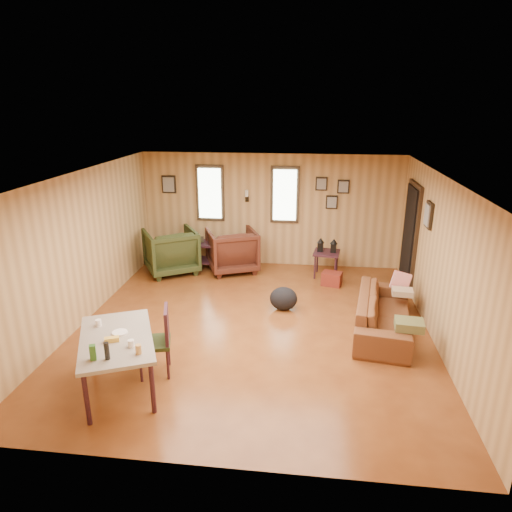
{
  "coord_description": "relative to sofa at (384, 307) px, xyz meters",
  "views": [
    {
      "loc": [
        0.84,
        -6.5,
        3.42
      ],
      "look_at": [
        0.0,
        0.4,
        1.05
      ],
      "focal_mm": 32.0,
      "sensor_mm": 36.0,
      "label": 1
    }
  ],
  "objects": [
    {
      "name": "room",
      "position": [
        -1.87,
        0.18,
        0.81
      ],
      "size": [
        5.54,
        6.04,
        2.44
      ],
      "color": "brown",
      "rests_on": "ground"
    },
    {
      "name": "sofa",
      "position": [
        0.0,
        0.0,
        0.0
      ],
      "size": [
        0.89,
        2.1,
        0.79
      ],
      "primitive_type": "imported",
      "rotation": [
        0.0,
        0.0,
        1.42
      ],
      "color": "brown",
      "rests_on": "ground"
    },
    {
      "name": "recliner_brown",
      "position": [
        -2.79,
        2.36,
        0.1
      ],
      "size": [
        1.24,
        1.2,
        0.99
      ],
      "primitive_type": "imported",
      "rotation": [
        0.0,
        0.0,
        3.54
      ],
      "color": "#492015",
      "rests_on": "ground"
    },
    {
      "name": "recliner_green",
      "position": [
        -4.04,
        2.11,
        0.11
      ],
      "size": [
        1.33,
        1.31,
        1.02
      ],
      "primitive_type": "imported",
      "rotation": [
        0.0,
        0.0,
        -2.6
      ],
      "color": "#2D3719",
      "rests_on": "ground"
    },
    {
      "name": "end_table",
      "position": [
        -3.34,
        2.41,
        0.0
      ],
      "size": [
        0.59,
        0.54,
        0.72
      ],
      "rotation": [
        0.0,
        0.0,
        -0.05
      ],
      "color": "#3A1A25",
      "rests_on": "ground"
    },
    {
      "name": "side_table",
      "position": [
        -0.83,
        2.26,
        0.16
      ],
      "size": [
        0.57,
        0.57,
        0.81
      ],
      "rotation": [
        0.0,
        0.0,
        -0.13
      ],
      "color": "#3A1A25",
      "rests_on": "ground"
    },
    {
      "name": "cooler",
      "position": [
        -0.73,
        1.79,
        -0.27
      ],
      "size": [
        0.43,
        0.36,
        0.26
      ],
      "rotation": [
        0.0,
        0.0,
        -0.28
      ],
      "color": "maroon",
      "rests_on": "ground"
    },
    {
      "name": "backpack",
      "position": [
        -1.59,
        0.57,
        -0.19
      ],
      "size": [
        0.58,
        0.52,
        0.41
      ],
      "rotation": [
        0.0,
        0.0,
        -0.41
      ],
      "color": "black",
      "rests_on": "ground"
    },
    {
      "name": "sofa_pillows",
      "position": [
        0.29,
        -0.06,
        0.1
      ],
      "size": [
        0.51,
        1.68,
        0.34
      ],
      "rotation": [
        0.0,
        0.0,
        -0.1
      ],
      "color": "brown",
      "rests_on": "sofa"
    },
    {
      "name": "dining_table",
      "position": [
        -3.47,
        -1.96,
        0.25
      ],
      "size": [
        1.33,
        1.62,
        0.92
      ],
      "rotation": [
        0.0,
        0.0,
        0.42
      ],
      "color": "gray",
      "rests_on": "ground"
    },
    {
      "name": "dining_chair",
      "position": [
        -3.08,
        -1.55,
        0.12
      ],
      "size": [
        0.52,
        0.52,
        0.93
      ],
      "rotation": [
        0.0,
        0.0,
        0.27
      ],
      "color": "#2D3719",
      "rests_on": "ground"
    }
  ]
}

